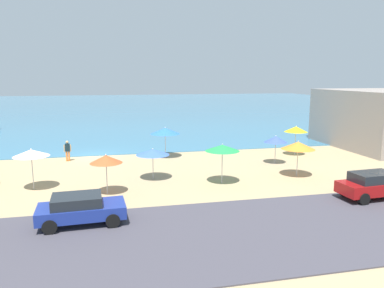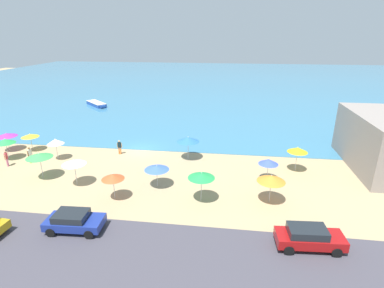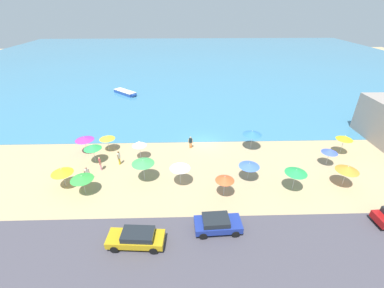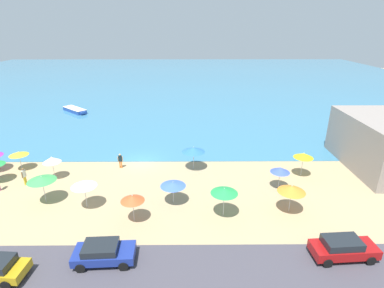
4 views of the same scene
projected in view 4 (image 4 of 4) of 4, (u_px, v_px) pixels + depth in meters
The scene contains 18 objects.
ground_plane at pixel (141, 162), 34.13m from camera, with size 160.00×160.00×0.00m, color tan.
sea at pixel (170, 80), 85.23m from camera, with size 150.00×110.00×0.05m, color teal.
beach_umbrella_0 at pixel (19, 154), 31.63m from camera, with size 1.95×1.95×2.12m.
beach_umbrella_3 at pixel (132, 198), 23.07m from camera, with size 1.87×1.87×2.38m.
beach_umbrella_4 at pixel (292, 189), 24.24m from camera, with size 2.27×2.27×2.48m.
beach_umbrella_5 at pixel (304, 155), 30.13m from camera, with size 1.97×1.97×2.61m.
beach_umbrella_6 at pixel (194, 150), 31.61m from camera, with size 2.45×2.45×2.59m.
beach_umbrella_7 at pixel (173, 184), 25.62m from camera, with size 2.21×2.21×2.09m.
beach_umbrella_8 at pixel (280, 170), 27.96m from camera, with size 1.82×1.82×2.23m.
beach_umbrella_10 at pixel (84, 184), 24.76m from camera, with size 2.12×2.12×2.53m.
beach_umbrella_12 at pixel (42, 179), 25.52m from camera, with size 2.39×2.39×2.58m.
beach_umbrella_13 at pixel (224, 191), 23.63m from camera, with size 2.18×2.18×2.58m.
beach_umbrella_14 at pixel (52, 160), 29.72m from camera, with size 1.77×1.77×2.41m.
bather_0 at pixel (24, 175), 28.89m from camera, with size 0.29×0.56×1.77m.
bather_1 at pixel (120, 160), 32.34m from camera, with size 0.57×0.26×1.68m.
parked_car_1 at pixel (103, 252), 19.41m from camera, with size 4.01×2.11×1.36m.
parked_car_2 at pixel (343, 248), 19.74m from camera, with size 4.34×2.00×1.47m.
skiff_nearshore at pixel (75, 110), 53.47m from camera, with size 5.25×4.93×0.69m.
Camera 4 is at (5.58, -31.00, 14.49)m, focal length 28.00 mm.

